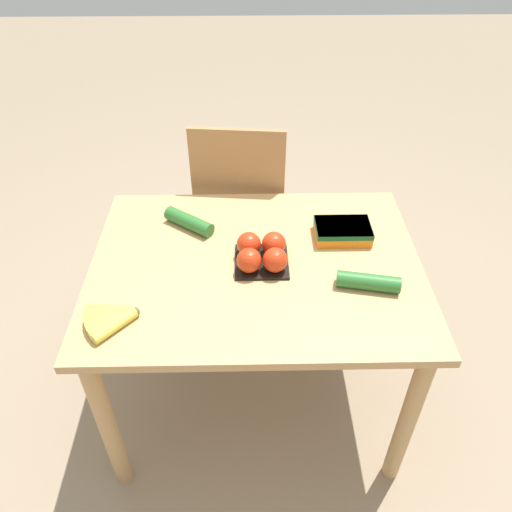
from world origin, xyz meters
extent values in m
plane|color=gray|center=(0.00, 0.00, 0.00)|extent=(12.00, 12.00, 0.00)
cube|color=tan|center=(0.00, 0.00, 0.73)|extent=(1.13, 0.86, 0.03)
cylinder|color=tan|center=(-0.50, -0.37, 0.36)|extent=(0.06, 0.06, 0.71)
cylinder|color=tan|center=(0.50, -0.37, 0.36)|extent=(0.06, 0.06, 0.71)
cylinder|color=tan|center=(-0.50, 0.37, 0.36)|extent=(0.06, 0.06, 0.71)
cylinder|color=tan|center=(0.50, 0.37, 0.36)|extent=(0.06, 0.06, 0.71)
cube|color=#A87547|center=(-0.05, 0.68, 0.47)|extent=(0.46, 0.44, 0.03)
cube|color=#A87547|center=(-0.07, 0.49, 0.74)|extent=(0.39, 0.06, 0.52)
cylinder|color=#A87547|center=(0.15, 0.83, 0.23)|extent=(0.04, 0.04, 0.45)
cylinder|color=#A87547|center=(-0.21, 0.86, 0.23)|extent=(0.04, 0.04, 0.45)
cylinder|color=#A87547|center=(0.12, 0.49, 0.23)|extent=(0.04, 0.04, 0.45)
cylinder|color=#A87547|center=(-0.24, 0.52, 0.23)|extent=(0.04, 0.04, 0.45)
sphere|color=brown|center=(-0.37, -0.24, 0.76)|extent=(0.03, 0.03, 0.03)
cylinder|color=#DBCC47|center=(-0.44, -0.23, 0.76)|extent=(0.15, 0.05, 0.03)
cylinder|color=#DBCC47|center=(-0.44, -0.24, 0.76)|extent=(0.15, 0.04, 0.03)
cylinder|color=#DBCC47|center=(-0.44, -0.25, 0.76)|extent=(0.15, 0.06, 0.03)
cylinder|color=#DBCC47|center=(-0.44, -0.26, 0.76)|extent=(0.15, 0.08, 0.03)
cylinder|color=#DBCC47|center=(-0.43, -0.28, 0.76)|extent=(0.14, 0.10, 0.03)
cylinder|color=#DBCC47|center=(-0.43, -0.28, 0.76)|extent=(0.14, 0.12, 0.03)
cylinder|color=#DBCC47|center=(-0.42, -0.29, 0.76)|extent=(0.12, 0.13, 0.03)
cube|color=black|center=(0.02, 0.00, 0.75)|extent=(0.18, 0.18, 0.01)
sphere|color=red|center=(-0.02, -0.05, 0.79)|extent=(0.08, 0.08, 0.08)
sphere|color=red|center=(0.06, -0.05, 0.79)|extent=(0.08, 0.08, 0.08)
sphere|color=red|center=(-0.02, 0.04, 0.79)|extent=(0.08, 0.08, 0.08)
sphere|color=red|center=(0.06, 0.04, 0.79)|extent=(0.08, 0.08, 0.08)
cube|color=orange|center=(0.31, 0.14, 0.77)|extent=(0.20, 0.13, 0.05)
cube|color=#145123|center=(0.31, 0.14, 0.78)|extent=(0.20, 0.13, 0.02)
cylinder|color=#2D702D|center=(0.36, -0.13, 0.77)|extent=(0.21, 0.09, 0.05)
cylinder|color=#2D702D|center=(-0.24, 0.21, 0.77)|extent=(0.19, 0.16, 0.05)
camera|label=1|loc=(-0.02, -1.29, 1.85)|focal=35.00mm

